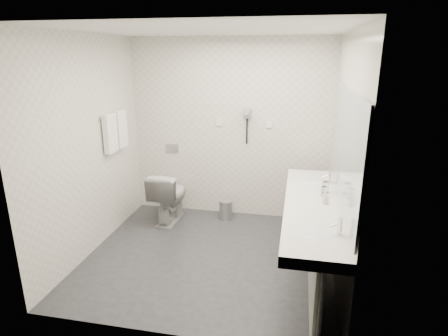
# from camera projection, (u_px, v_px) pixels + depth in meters

# --- Properties ---
(floor) EXTENTS (2.80, 2.80, 0.00)m
(floor) POSITION_uv_depth(u_px,v_px,m) (209.00, 256.00, 4.38)
(floor) COLOR #2A2B30
(floor) RESTS_ON ground
(ceiling) EXTENTS (2.80, 2.80, 0.00)m
(ceiling) POSITION_uv_depth(u_px,v_px,m) (206.00, 30.00, 3.64)
(ceiling) COLOR white
(ceiling) RESTS_ON wall_back
(wall_back) EXTENTS (2.80, 0.00, 2.80)m
(wall_back) POSITION_uv_depth(u_px,v_px,m) (230.00, 130.00, 5.22)
(wall_back) COLOR silver
(wall_back) RESTS_ON floor
(wall_front) EXTENTS (2.80, 0.00, 2.80)m
(wall_front) POSITION_uv_depth(u_px,v_px,m) (166.00, 197.00, 2.79)
(wall_front) COLOR silver
(wall_front) RESTS_ON floor
(wall_left) EXTENTS (0.00, 2.60, 2.60)m
(wall_left) POSITION_uv_depth(u_px,v_px,m) (89.00, 147.00, 4.27)
(wall_left) COLOR silver
(wall_left) RESTS_ON floor
(wall_right) EXTENTS (0.00, 2.60, 2.60)m
(wall_right) POSITION_uv_depth(u_px,v_px,m) (343.00, 161.00, 3.74)
(wall_right) COLOR silver
(wall_right) RESTS_ON floor
(vanity_counter) EXTENTS (0.55, 2.20, 0.10)m
(vanity_counter) POSITION_uv_depth(u_px,v_px,m) (312.00, 208.00, 3.74)
(vanity_counter) COLOR white
(vanity_counter) RESTS_ON floor
(vanity_panel) EXTENTS (0.03, 2.15, 0.75)m
(vanity_panel) POSITION_uv_depth(u_px,v_px,m) (312.00, 246.00, 3.86)
(vanity_panel) COLOR gray
(vanity_panel) RESTS_ON floor
(vanity_post_near) EXTENTS (0.06, 0.06, 0.75)m
(vanity_post_near) POSITION_uv_depth(u_px,v_px,m) (319.00, 311.00, 2.88)
(vanity_post_near) COLOR silver
(vanity_post_near) RESTS_ON floor
(vanity_post_far) EXTENTS (0.06, 0.06, 0.75)m
(vanity_post_far) POSITION_uv_depth(u_px,v_px,m) (312.00, 207.00, 4.83)
(vanity_post_far) COLOR silver
(vanity_post_far) RESTS_ON floor
(mirror) EXTENTS (0.02, 2.20, 1.05)m
(mirror) POSITION_uv_depth(u_px,v_px,m) (346.00, 146.00, 3.50)
(mirror) COLOR #B2BCC6
(mirror) RESTS_ON wall_right
(basin_near) EXTENTS (0.40, 0.31, 0.05)m
(basin_near) POSITION_uv_depth(u_px,v_px,m) (315.00, 234.00, 3.12)
(basin_near) COLOR white
(basin_near) RESTS_ON vanity_counter
(basin_far) EXTENTS (0.40, 0.31, 0.05)m
(basin_far) POSITION_uv_depth(u_px,v_px,m) (311.00, 183.00, 4.34)
(basin_far) COLOR white
(basin_far) RESTS_ON vanity_counter
(faucet_near) EXTENTS (0.04, 0.04, 0.15)m
(faucet_near) POSITION_uv_depth(u_px,v_px,m) (340.00, 226.00, 3.06)
(faucet_near) COLOR silver
(faucet_near) RESTS_ON vanity_counter
(faucet_far) EXTENTS (0.04, 0.04, 0.15)m
(faucet_far) POSITION_uv_depth(u_px,v_px,m) (329.00, 177.00, 4.28)
(faucet_far) COLOR silver
(faucet_far) RESTS_ON vanity_counter
(soap_bottle_a) EXTENTS (0.07, 0.07, 0.11)m
(soap_bottle_a) POSITION_uv_depth(u_px,v_px,m) (325.00, 198.00, 3.69)
(soap_bottle_a) COLOR beige
(soap_bottle_a) RESTS_ON vanity_counter
(soap_bottle_c) EXTENTS (0.05, 0.05, 0.12)m
(soap_bottle_c) POSITION_uv_depth(u_px,v_px,m) (324.00, 197.00, 3.71)
(soap_bottle_c) COLOR beige
(soap_bottle_c) RESTS_ON vanity_counter
(glass_left) EXTENTS (0.07, 0.07, 0.11)m
(glass_left) POSITION_uv_depth(u_px,v_px,m) (324.00, 191.00, 3.89)
(glass_left) COLOR silver
(glass_left) RESTS_ON vanity_counter
(glass_right) EXTENTS (0.08, 0.08, 0.12)m
(glass_right) POSITION_uv_depth(u_px,v_px,m) (325.00, 187.00, 3.99)
(glass_right) COLOR silver
(glass_right) RESTS_ON vanity_counter
(toilet) EXTENTS (0.44, 0.73, 0.73)m
(toilet) POSITION_uv_depth(u_px,v_px,m) (169.00, 196.00, 5.23)
(toilet) COLOR white
(toilet) RESTS_ON floor
(flush_plate) EXTENTS (0.18, 0.02, 0.12)m
(flush_plate) POSITION_uv_depth(u_px,v_px,m) (172.00, 148.00, 5.46)
(flush_plate) COLOR #B2B5BA
(flush_plate) RESTS_ON wall_back
(pedal_bin) EXTENTS (0.24, 0.24, 0.26)m
(pedal_bin) POSITION_uv_depth(u_px,v_px,m) (226.00, 210.00, 5.33)
(pedal_bin) COLOR #B2B5BA
(pedal_bin) RESTS_ON floor
(bin_lid) EXTENTS (0.19, 0.19, 0.02)m
(bin_lid) POSITION_uv_depth(u_px,v_px,m) (226.00, 201.00, 5.29)
(bin_lid) COLOR #B2B5BA
(bin_lid) RESTS_ON pedal_bin
(towel_rail) EXTENTS (0.02, 0.62, 0.02)m
(towel_rail) POSITION_uv_depth(u_px,v_px,m) (113.00, 114.00, 4.69)
(towel_rail) COLOR silver
(towel_rail) RESTS_ON wall_left
(towel_near) EXTENTS (0.07, 0.24, 0.48)m
(towel_near) POSITION_uv_depth(u_px,v_px,m) (110.00, 133.00, 4.62)
(towel_near) COLOR white
(towel_near) RESTS_ON towel_rail
(towel_far) EXTENTS (0.07, 0.24, 0.48)m
(towel_far) POSITION_uv_depth(u_px,v_px,m) (121.00, 129.00, 4.88)
(towel_far) COLOR white
(towel_far) RESTS_ON towel_rail
(dryer_cradle) EXTENTS (0.10, 0.04, 0.14)m
(dryer_cradle) POSITION_uv_depth(u_px,v_px,m) (247.00, 113.00, 5.08)
(dryer_cradle) COLOR gray
(dryer_cradle) RESTS_ON wall_back
(dryer_barrel) EXTENTS (0.08, 0.14, 0.08)m
(dryer_barrel) POSITION_uv_depth(u_px,v_px,m) (247.00, 112.00, 5.00)
(dryer_barrel) COLOR gray
(dryer_barrel) RESTS_ON dryer_cradle
(dryer_cord) EXTENTS (0.02, 0.02, 0.35)m
(dryer_cord) POSITION_uv_depth(u_px,v_px,m) (247.00, 131.00, 5.14)
(dryer_cord) COLOR black
(dryer_cord) RESTS_ON dryer_cradle
(switch_plate_a) EXTENTS (0.09, 0.02, 0.09)m
(switch_plate_a) POSITION_uv_depth(u_px,v_px,m) (219.00, 123.00, 5.21)
(switch_plate_a) COLOR white
(switch_plate_a) RESTS_ON wall_back
(switch_plate_b) EXTENTS (0.09, 0.02, 0.09)m
(switch_plate_b) POSITION_uv_depth(u_px,v_px,m) (269.00, 124.00, 5.08)
(switch_plate_b) COLOR white
(switch_plate_b) RESTS_ON wall_back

